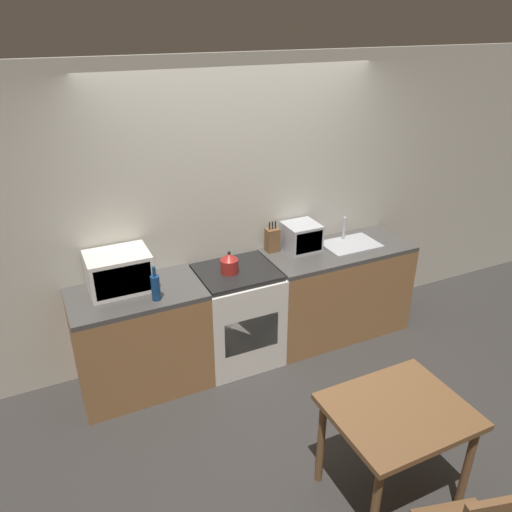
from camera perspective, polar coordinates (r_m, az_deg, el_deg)
The scene contains 12 objects.
ground_plane at distance 4.29m, azimuth 4.09°, elevation -15.98°, with size 16.00×16.00×0.00m, color #33302D.
wall_back at distance 4.43m, azimuth -2.05°, elevation 5.25°, with size 10.00×0.06×2.60m.
counter_left_run at distance 4.26m, azimuth -13.01°, elevation -9.28°, with size 1.05×0.62×0.90m.
counter_right_run at distance 4.90m, azimuth 9.04°, elevation -3.88°, with size 1.39×0.62×0.90m.
stove_range at distance 4.47m, azimuth -2.14°, elevation -6.80°, with size 0.68×0.62×0.90m.
kettle at distance 4.17m, azimuth -3.06°, elevation -0.83°, with size 0.15×0.15×0.20m.
microwave at distance 4.03m, azimuth -15.40°, elevation -1.72°, with size 0.48×0.36×0.30m.
bottle at distance 3.84m, azimuth -11.41°, elevation -3.50°, with size 0.07×0.07×0.28m.
knife_block at distance 4.54m, azimuth 1.87°, elevation 1.87°, with size 0.12×0.10×0.29m.
toaster_oven at distance 4.59m, azimuth 5.20°, elevation 2.22°, with size 0.30×0.30×0.25m.
sink_basin at distance 4.77m, azimuth 10.73°, elevation 1.37°, with size 0.51×0.36×0.24m.
dining_table at distance 3.32m, azimuth 15.84°, elevation -17.75°, with size 0.82×0.68×0.72m.
Camera 1 is at (-1.63, -2.75, 2.86)m, focal length 35.00 mm.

